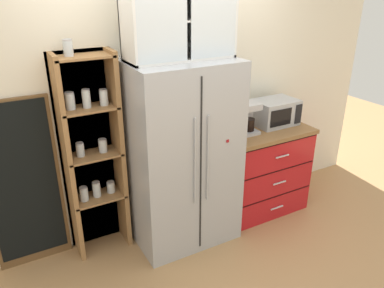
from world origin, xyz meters
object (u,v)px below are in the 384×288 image
at_px(bottle_cobalt, 236,124).
at_px(chalkboard_menu, 23,186).
at_px(microwave, 275,112).
at_px(mug_navy, 266,124).
at_px(refrigerator, 182,155).
at_px(coffee_maker, 247,117).

xyz_separation_m(bottle_cobalt, chalkboard_menu, (-1.88, 0.32, -0.30)).
bearing_deg(chalkboard_menu, microwave, -5.21).
distance_m(mug_navy, chalkboard_menu, 2.30).
height_order(microwave, bottle_cobalt, bottle_cobalt).
distance_m(mug_navy, bottle_cobalt, 0.40).
bearing_deg(chalkboard_menu, bottle_cobalt, -9.71).
xyz_separation_m(refrigerator, coffee_maker, (0.73, 0.04, 0.22)).
xyz_separation_m(coffee_maker, bottle_cobalt, (-0.17, -0.06, -0.02)).
relative_size(refrigerator, microwave, 3.88).
height_order(mug_navy, bottle_cobalt, bottle_cobalt).
height_order(mug_navy, chalkboard_menu, chalkboard_menu).
xyz_separation_m(refrigerator, microwave, (1.12, 0.08, 0.20)).
distance_m(microwave, mug_navy, 0.20).
bearing_deg(bottle_cobalt, chalkboard_menu, 170.29).
bearing_deg(refrigerator, bottle_cobalt, -1.84).
height_order(microwave, chalkboard_menu, chalkboard_menu).
height_order(refrigerator, microwave, refrigerator).
distance_m(microwave, chalkboard_menu, 2.47).
relative_size(refrigerator, mug_navy, 14.78).
relative_size(coffee_maker, chalkboard_menu, 0.21).
xyz_separation_m(mug_navy, bottle_cobalt, (-0.39, -0.03, 0.08)).
xyz_separation_m(coffee_maker, mug_navy, (0.22, -0.03, -0.11)).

